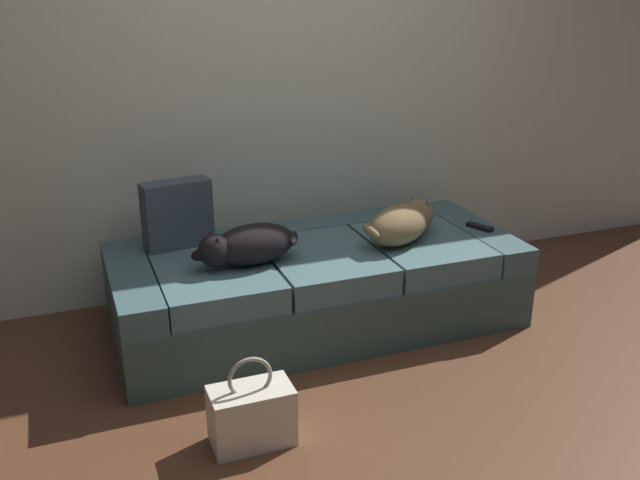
% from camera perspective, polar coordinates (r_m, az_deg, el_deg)
% --- Properties ---
extents(ground_plane, '(10.00, 10.00, 0.00)m').
position_cam_1_polar(ground_plane, '(2.90, 7.93, -16.14)').
color(ground_plane, brown).
extents(back_wall, '(6.40, 0.10, 2.80)m').
position_cam_1_polar(back_wall, '(3.99, -3.79, 15.92)').
color(back_wall, silver).
rests_on(back_wall, ground).
extents(couch, '(2.05, 0.90, 0.43)m').
position_cam_1_polar(couch, '(3.67, -0.28, -3.64)').
color(couch, '#3A5551').
rests_on(couch, ground).
extents(dog_dark, '(0.56, 0.29, 0.19)m').
position_cam_1_polar(dog_dark, '(3.35, -5.88, -0.40)').
color(dog_dark, black).
rests_on(dog_dark, couch).
extents(dog_tan, '(0.53, 0.43, 0.19)m').
position_cam_1_polar(dog_tan, '(3.65, 6.67, 1.39)').
color(dog_tan, olive).
rests_on(dog_tan, couch).
extents(tv_remote, '(0.10, 0.16, 0.02)m').
position_cam_1_polar(tv_remote, '(3.92, 12.73, 1.04)').
color(tv_remote, black).
rests_on(tv_remote, couch).
extents(throw_pillow, '(0.35, 0.17, 0.34)m').
position_cam_1_polar(throw_pillow, '(3.60, -11.42, 2.05)').
color(throw_pillow, '#3E4B56').
rests_on(throw_pillow, couch).
extents(handbag, '(0.32, 0.18, 0.38)m').
position_cam_1_polar(handbag, '(2.84, -5.53, -13.82)').
color(handbag, '#EBE7CD').
rests_on(handbag, ground).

